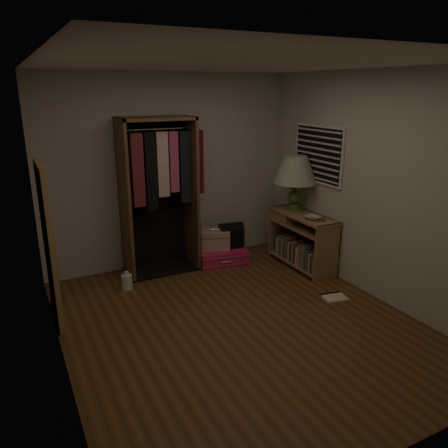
{
  "coord_description": "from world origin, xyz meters",
  "views": [
    {
      "loc": [
        -2.01,
        -3.59,
        2.39
      ],
      "look_at": [
        0.3,
        0.95,
        0.8
      ],
      "focal_mm": 35.0,
      "sensor_mm": 36.0,
      "label": 1
    }
  ],
  "objects_px": {
    "floor_mirror": "(49,244)",
    "console_bookshelf": "(300,238)",
    "white_jug": "(127,282)",
    "train_case": "(215,239)",
    "pink_suitcase": "(221,256)",
    "black_bag": "(231,234)",
    "open_wardrobe": "(162,181)",
    "table_lamp": "(296,171)"
  },
  "relations": [
    {
      "from": "floor_mirror",
      "to": "black_bag",
      "type": "distance_m",
      "value": 2.57
    },
    {
      "from": "open_wardrobe",
      "to": "black_bag",
      "type": "distance_m",
      "value": 1.27
    },
    {
      "from": "console_bookshelf",
      "to": "floor_mirror",
      "type": "xyz_separation_m",
      "value": [
        -3.24,
        -0.04,
        0.45
      ]
    },
    {
      "from": "open_wardrobe",
      "to": "table_lamp",
      "type": "relative_size",
      "value": 2.69
    },
    {
      "from": "console_bookshelf",
      "to": "table_lamp",
      "type": "bearing_deg",
      "value": 88.61
    },
    {
      "from": "train_case",
      "to": "open_wardrobe",
      "type": "bearing_deg",
      "value": -165.61
    },
    {
      "from": "pink_suitcase",
      "to": "train_case",
      "type": "height_order",
      "value": "train_case"
    },
    {
      "from": "console_bookshelf",
      "to": "pink_suitcase",
      "type": "relative_size",
      "value": 1.46
    },
    {
      "from": "console_bookshelf",
      "to": "white_jug",
      "type": "height_order",
      "value": "console_bookshelf"
    },
    {
      "from": "console_bookshelf",
      "to": "pink_suitcase",
      "type": "bearing_deg",
      "value": 149.43
    },
    {
      "from": "console_bookshelf",
      "to": "train_case",
      "type": "distance_m",
      "value": 1.18
    },
    {
      "from": "table_lamp",
      "to": "white_jug",
      "type": "height_order",
      "value": "table_lamp"
    },
    {
      "from": "black_bag",
      "to": "table_lamp",
      "type": "bearing_deg",
      "value": -19.08
    },
    {
      "from": "pink_suitcase",
      "to": "white_jug",
      "type": "distance_m",
      "value": 1.45
    },
    {
      "from": "black_bag",
      "to": "floor_mirror",
      "type": "bearing_deg",
      "value": -158.97
    },
    {
      "from": "console_bookshelf",
      "to": "floor_mirror",
      "type": "distance_m",
      "value": 3.27
    },
    {
      "from": "open_wardrobe",
      "to": "pink_suitcase",
      "type": "relative_size",
      "value": 2.67
    },
    {
      "from": "floor_mirror",
      "to": "white_jug",
      "type": "bearing_deg",
      "value": 22.87
    },
    {
      "from": "table_lamp",
      "to": "pink_suitcase",
      "type": "bearing_deg",
      "value": 158.67
    },
    {
      "from": "train_case",
      "to": "white_jug",
      "type": "height_order",
      "value": "train_case"
    },
    {
      "from": "console_bookshelf",
      "to": "train_case",
      "type": "height_order",
      "value": "console_bookshelf"
    },
    {
      "from": "white_jug",
      "to": "train_case",
      "type": "bearing_deg",
      "value": 11.87
    },
    {
      "from": "console_bookshelf",
      "to": "pink_suitcase",
      "type": "height_order",
      "value": "console_bookshelf"
    },
    {
      "from": "pink_suitcase",
      "to": "open_wardrobe",
      "type": "bearing_deg",
      "value": 177.09
    },
    {
      "from": "train_case",
      "to": "black_bag",
      "type": "relative_size",
      "value": 1.34
    },
    {
      "from": "console_bookshelf",
      "to": "table_lamp",
      "type": "relative_size",
      "value": 1.47
    },
    {
      "from": "floor_mirror",
      "to": "console_bookshelf",
      "type": "bearing_deg",
      "value": 0.72
    },
    {
      "from": "console_bookshelf",
      "to": "open_wardrobe",
      "type": "relative_size",
      "value": 0.55
    },
    {
      "from": "open_wardrobe",
      "to": "white_jug",
      "type": "height_order",
      "value": "open_wardrobe"
    },
    {
      "from": "open_wardrobe",
      "to": "black_bag",
      "type": "relative_size",
      "value": 5.73
    },
    {
      "from": "train_case",
      "to": "black_bag",
      "type": "height_order",
      "value": "black_bag"
    },
    {
      "from": "open_wardrobe",
      "to": "white_jug",
      "type": "relative_size",
      "value": 8.78
    },
    {
      "from": "console_bookshelf",
      "to": "white_jug",
      "type": "xyz_separation_m",
      "value": [
        -2.38,
        0.32,
        -0.3
      ]
    },
    {
      "from": "pink_suitcase",
      "to": "black_bag",
      "type": "bearing_deg",
      "value": 14.35
    },
    {
      "from": "floor_mirror",
      "to": "pink_suitcase",
      "type": "relative_size",
      "value": 2.22
    },
    {
      "from": "floor_mirror",
      "to": "white_jug",
      "type": "distance_m",
      "value": 1.2
    },
    {
      "from": "floor_mirror",
      "to": "white_jug",
      "type": "relative_size",
      "value": 7.28
    },
    {
      "from": "console_bookshelf",
      "to": "pink_suitcase",
      "type": "distance_m",
      "value": 1.14
    },
    {
      "from": "open_wardrobe",
      "to": "white_jug",
      "type": "distance_m",
      "value": 1.36
    },
    {
      "from": "table_lamp",
      "to": "console_bookshelf",
      "type": "bearing_deg",
      "value": -91.39
    },
    {
      "from": "open_wardrobe",
      "to": "train_case",
      "type": "xyz_separation_m",
      "value": [
        0.72,
        -0.12,
        -0.88
      ]
    },
    {
      "from": "floor_mirror",
      "to": "pink_suitcase",
      "type": "xyz_separation_m",
      "value": [
        2.29,
        0.6,
        -0.74
      ]
    }
  ]
}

